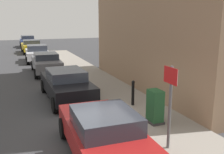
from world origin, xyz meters
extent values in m
plane|color=#38383A|center=(0.00, 0.00, 0.00)|extent=(80.00, 80.00, 0.00)
cube|color=gray|center=(2.04, 6.00, 0.07)|extent=(2.32, 30.00, 0.15)
cube|color=maroon|center=(-0.45, -1.94, 0.61)|extent=(1.80, 4.03, 0.59)
cube|color=#2D333D|center=(-0.46, -2.19, 1.12)|extent=(1.54, 1.78, 0.47)
cylinder|color=black|center=(-1.22, -0.48, 0.32)|extent=(0.24, 0.65, 0.64)
cylinder|color=black|center=(0.38, -0.52, 0.32)|extent=(0.24, 0.65, 0.64)
cube|color=black|center=(-0.32, 3.42, 0.63)|extent=(1.83, 4.27, 0.63)
cube|color=#2D333D|center=(-0.33, 3.46, 1.16)|extent=(1.58, 1.99, 0.45)
cylinder|color=black|center=(-1.18, 4.97, 0.32)|extent=(0.23, 0.64, 0.64)
cylinder|color=black|center=(0.47, 5.01, 0.32)|extent=(0.23, 0.64, 0.64)
cylinder|color=black|center=(-1.12, 1.84, 0.32)|extent=(0.23, 0.64, 0.64)
cylinder|color=black|center=(0.53, 1.87, 0.32)|extent=(0.23, 0.64, 0.64)
cube|color=slate|center=(-0.43, 9.69, 0.65)|extent=(1.75, 4.19, 0.67)
cube|color=#2D333D|center=(-0.43, 9.69, 1.18)|extent=(1.51, 1.91, 0.42)
cylinder|color=black|center=(-1.20, 11.24, 0.32)|extent=(0.23, 0.64, 0.64)
cylinder|color=black|center=(0.38, 11.21, 0.32)|extent=(0.23, 0.64, 0.64)
cylinder|color=black|center=(-1.25, 8.17, 0.32)|extent=(0.23, 0.64, 0.64)
cylinder|color=black|center=(0.33, 8.15, 0.32)|extent=(0.23, 0.64, 0.64)
cube|color=silver|center=(-0.52, 15.04, 0.64)|extent=(1.90, 4.00, 0.63)
cube|color=#2D333D|center=(-0.53, 14.90, 1.18)|extent=(1.62, 1.78, 0.50)
cylinder|color=black|center=(-1.33, 16.49, 0.32)|extent=(0.24, 0.65, 0.64)
cylinder|color=black|center=(0.36, 16.45, 0.32)|extent=(0.24, 0.65, 0.64)
cylinder|color=black|center=(-1.41, 13.64, 0.32)|extent=(0.24, 0.65, 0.64)
cylinder|color=black|center=(0.29, 13.59, 0.32)|extent=(0.24, 0.65, 0.64)
cube|color=gold|center=(-0.54, 21.27, 0.63)|extent=(1.94, 4.25, 0.63)
cube|color=#2D333D|center=(-0.54, 21.03, 1.16)|extent=(1.67, 1.83, 0.48)
cylinder|color=black|center=(-1.45, 22.81, 0.32)|extent=(0.23, 0.64, 0.64)
cylinder|color=black|center=(0.30, 22.85, 0.32)|extent=(0.23, 0.64, 0.64)
cylinder|color=black|center=(-1.38, 19.70, 0.32)|extent=(0.23, 0.64, 0.64)
cylinder|color=black|center=(0.37, 19.74, 0.32)|extent=(0.23, 0.64, 0.64)
cube|color=navy|center=(-0.54, 27.40, 0.64)|extent=(1.76, 4.31, 0.64)
cube|color=#2D333D|center=(-0.54, 27.43, 1.22)|extent=(1.53, 1.98, 0.55)
cylinder|color=black|center=(-1.36, 28.99, 0.32)|extent=(0.23, 0.64, 0.64)
cylinder|color=black|center=(0.26, 29.01, 0.32)|extent=(0.23, 0.64, 0.64)
cylinder|color=black|center=(-1.33, 25.80, 0.32)|extent=(0.23, 0.64, 0.64)
cylinder|color=black|center=(0.29, 25.82, 0.32)|extent=(0.23, 0.64, 0.64)
cube|color=#1E4C28|center=(1.86, -0.74, 0.72)|extent=(0.40, 0.55, 1.15)
cube|color=#333333|center=(1.86, -0.74, 0.19)|extent=(0.46, 0.61, 0.08)
cylinder|color=black|center=(1.96, 1.19, 0.62)|extent=(0.12, 0.12, 0.95)
sphere|color=black|center=(1.96, 1.19, 1.12)|extent=(0.14, 0.14, 0.14)
cylinder|color=#59595B|center=(1.29, -2.43, 1.30)|extent=(0.08, 0.08, 2.30)
cube|color=white|center=(1.27, -2.43, 2.20)|extent=(0.03, 0.56, 0.40)
cube|color=red|center=(1.26, -2.43, 2.20)|extent=(0.01, 0.60, 0.44)
camera|label=1|loc=(-2.52, -7.96, 3.65)|focal=41.38mm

